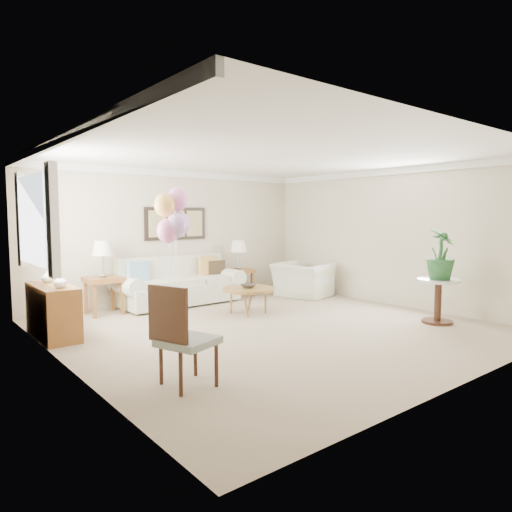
# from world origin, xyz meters

# --- Properties ---
(ground_plane) EXTENTS (6.00, 6.00, 0.00)m
(ground_plane) POSITION_xyz_m (0.00, 0.00, 0.00)
(ground_plane) COLOR tan
(room_shell) EXTENTS (6.04, 6.04, 2.60)m
(room_shell) POSITION_xyz_m (-0.11, 0.09, 1.63)
(room_shell) COLOR beige
(room_shell) RESTS_ON ground
(wall_art_triptych) EXTENTS (1.35, 0.06, 0.65)m
(wall_art_triptych) POSITION_xyz_m (0.00, 2.96, 1.55)
(wall_art_triptych) COLOR black
(wall_art_triptych) RESTS_ON ground
(sofa) EXTENTS (2.52, 1.00, 0.92)m
(sofa) POSITION_xyz_m (-0.18, 2.55, 0.36)
(sofa) COLOR silver
(sofa) RESTS_ON ground
(end_table_left) EXTENTS (0.60, 0.54, 0.65)m
(end_table_left) POSITION_xyz_m (-1.65, 2.55, 0.55)
(end_table_left) COLOR olive
(end_table_left) RESTS_ON ground
(end_table_right) EXTENTS (0.53, 0.48, 0.58)m
(end_table_right) POSITION_xyz_m (1.25, 2.55, 0.49)
(end_table_right) COLOR olive
(end_table_right) RESTS_ON ground
(lamp_left) EXTENTS (0.36, 0.36, 0.63)m
(lamp_left) POSITION_xyz_m (-1.65, 2.55, 1.13)
(lamp_left) COLOR gray
(lamp_left) RESTS_ON end_table_left
(lamp_right) EXTENTS (0.34, 0.34, 0.61)m
(lamp_right) POSITION_xyz_m (1.25, 2.55, 1.04)
(lamp_right) COLOR gray
(lamp_right) RESTS_ON end_table_right
(coffee_table) EXTENTS (0.91, 0.91, 0.46)m
(coffee_table) POSITION_xyz_m (0.33, 1.02, 0.42)
(coffee_table) COLOR brown
(coffee_table) RESTS_ON ground
(decor_bowl) EXTENTS (0.33, 0.33, 0.06)m
(decor_bowl) POSITION_xyz_m (0.33, 1.02, 0.49)
(decor_bowl) COLOR #2D2924
(decor_bowl) RESTS_ON coffee_table
(armchair) EXTENTS (1.17, 1.28, 0.71)m
(armchair) POSITION_xyz_m (2.27, 1.65, 0.35)
(armchair) COLOR silver
(armchair) RESTS_ON ground
(side_table) EXTENTS (0.65, 0.65, 0.71)m
(side_table) POSITION_xyz_m (2.26, -1.42, 0.53)
(side_table) COLOR silver
(side_table) RESTS_ON ground
(potted_plant) EXTENTS (0.52, 0.52, 0.80)m
(potted_plant) POSITION_xyz_m (2.24, -1.45, 1.11)
(potted_plant) COLOR #1A4F21
(potted_plant) RESTS_ON side_table
(accent_chair) EXTENTS (0.64, 0.64, 1.03)m
(accent_chair) POSITION_xyz_m (-2.29, -1.29, 0.53)
(accent_chair) COLOR gray
(accent_chair) RESTS_ON ground
(credenza) EXTENTS (0.46, 1.20, 0.74)m
(credenza) POSITION_xyz_m (-2.76, 1.50, 0.37)
(credenza) COLOR olive
(credenza) RESTS_ON ground
(vase_white) EXTENTS (0.23, 0.23, 0.18)m
(vase_white) POSITION_xyz_m (-2.74, 1.17, 0.83)
(vase_white) COLOR white
(vase_white) RESTS_ON credenza
(vase_sage) EXTENTS (0.22, 0.22, 0.18)m
(vase_sage) POSITION_xyz_m (-2.74, 1.80, 0.83)
(vase_sage) COLOR #B8C3B2
(vase_sage) RESTS_ON credenza
(balloon_cluster) EXTENTS (0.56, 0.52, 2.12)m
(balloon_cluster) POSITION_xyz_m (-1.29, 0.68, 1.68)
(balloon_cluster) COLOR gray
(balloon_cluster) RESTS_ON ground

